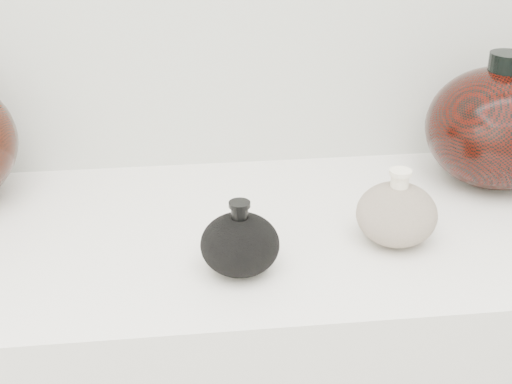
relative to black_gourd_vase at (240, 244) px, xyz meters
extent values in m
cube|color=silver|center=(0.02, 0.12, -0.06)|extent=(1.20, 0.50, 0.03)
ellipsoid|color=black|center=(0.00, 0.00, 0.00)|extent=(0.14, 0.14, 0.08)
cylinder|color=black|center=(0.00, 0.00, 0.05)|extent=(0.03, 0.03, 0.02)
cylinder|color=black|center=(0.00, 0.00, 0.06)|extent=(0.04, 0.04, 0.01)
ellipsoid|color=#BAAB93|center=(0.23, 0.05, 0.00)|extent=(0.12, 0.12, 0.09)
cylinder|color=beige|center=(0.23, 0.05, 0.06)|extent=(0.03, 0.03, 0.03)
cylinder|color=beige|center=(0.23, 0.05, 0.07)|extent=(0.03, 0.03, 0.01)
ellipsoid|color=black|center=(0.45, 0.23, 0.06)|extent=(0.27, 0.27, 0.20)
cylinder|color=black|center=(0.45, 0.23, 0.17)|extent=(0.07, 0.07, 0.04)
camera|label=1|loc=(-0.08, -0.82, 0.48)|focal=50.00mm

